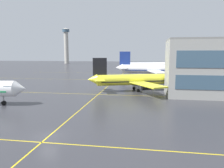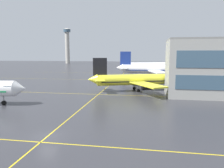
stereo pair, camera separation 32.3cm
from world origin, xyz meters
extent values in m
plane|color=#333338|center=(0.00, 0.00, 0.00)|extent=(600.00, 600.00, 0.00)
cone|color=white|center=(-14.19, 16.15, 3.79)|extent=(2.85, 3.74, 3.44)
cube|color=#385166|center=(-16.30, 15.86, 4.30)|extent=(2.09, 3.43, 0.65)
cylinder|color=#99999E|center=(-18.13, 15.60, 1.52)|extent=(0.26, 0.26, 1.52)
cylinder|color=black|center=(-18.13, 15.60, 0.51)|extent=(1.06, 0.55, 1.02)
cylinder|color=yellow|center=(12.01, 39.51, 3.57)|extent=(27.33, 12.57, 3.31)
cone|color=yellow|center=(26.17, 44.62, 3.57)|extent=(3.23, 3.82, 3.24)
cone|color=yellow|center=(-2.41, 34.31, 3.92)|extent=(3.69, 3.90, 3.14)
cube|color=black|center=(-0.28, 35.08, 7.66)|extent=(4.04, 1.71, 5.22)
cube|color=yellow|center=(0.20, 32.47, 3.92)|extent=(4.16, 5.20, 0.21)
cube|color=yellow|center=(-1.57, 37.39, 3.92)|extent=(4.16, 5.20, 0.21)
cube|color=yellow|center=(13.70, 32.25, 3.05)|extent=(10.74, 13.48, 0.35)
cube|color=yellow|center=(8.67, 46.18, 3.05)|extent=(6.27, 13.55, 0.35)
cylinder|color=black|center=(13.71, 35.31, 1.92)|extent=(3.40, 2.72, 1.83)
cylinder|color=black|center=(10.63, 43.83, 1.92)|extent=(3.40, 2.72, 1.83)
cube|color=#385166|center=(24.29, 43.94, 4.05)|extent=(2.51, 3.39, 0.61)
cube|color=black|center=(12.01, 39.51, 3.16)|extent=(25.24, 11.84, 0.31)
cylinder|color=#99999E|center=(22.65, 43.35, 1.44)|extent=(0.24, 0.24, 1.44)
cylinder|color=black|center=(22.65, 43.35, 0.48)|extent=(1.03, 0.69, 0.96)
cylinder|color=#99999E|center=(11.14, 36.79, 1.44)|extent=(0.24, 0.24, 1.44)
cylinder|color=black|center=(11.14, 36.79, 0.48)|extent=(1.03, 0.69, 0.96)
cylinder|color=#99999E|center=(9.60, 41.05, 1.44)|extent=(0.24, 0.24, 1.44)
cylinder|color=black|center=(9.60, 41.05, 0.48)|extent=(1.03, 0.69, 0.96)
cylinder|color=white|center=(19.23, 76.02, 4.37)|extent=(34.20, 4.83, 4.05)
cone|color=white|center=(37.67, 76.45, 4.37)|extent=(2.86, 4.03, 3.97)
cone|color=white|center=(0.47, 75.59, 4.80)|extent=(3.50, 3.93, 3.85)
cube|color=navy|center=(3.25, 75.66, 9.38)|extent=(5.12, 0.50, 6.40)
cube|color=white|center=(2.79, 72.45, 4.80)|extent=(3.54, 5.62, 0.26)
cube|color=white|center=(2.64, 78.84, 4.80)|extent=(3.54, 5.62, 0.26)
cube|color=white|center=(18.38, 66.94, 3.73)|extent=(9.08, 16.84, 0.43)
cube|color=white|center=(17.96, 85.06, 3.73)|extent=(8.41, 16.74, 0.43)
cylinder|color=navy|center=(19.57, 70.49, 2.35)|extent=(3.68, 2.32, 2.24)
cylinder|color=navy|center=(19.32, 81.57, 2.35)|extent=(3.68, 2.32, 2.24)
cube|color=#385166|center=(35.22, 76.39, 4.96)|extent=(2.00, 3.77, 0.75)
cube|color=navy|center=(19.23, 76.02, 3.86)|extent=(31.47, 4.81, 0.38)
cylinder|color=#99999E|center=(33.09, 76.34, 1.76)|extent=(0.30, 0.30, 1.76)
cylinder|color=black|center=(33.09, 76.34, 0.59)|extent=(1.18, 0.51, 1.17)
cylinder|color=#99999E|center=(17.17, 73.20, 1.76)|extent=(0.30, 0.30, 1.76)
cylinder|color=black|center=(17.17, 73.20, 0.59)|extent=(1.18, 0.51, 1.17)
cylinder|color=#99999E|center=(17.04, 78.75, 1.76)|extent=(0.30, 0.30, 1.76)
cylinder|color=black|center=(17.04, 78.75, 0.59)|extent=(1.18, 0.51, 1.17)
cylinder|color=white|center=(16.87, 107.56, 4.32)|extent=(33.10, 15.05, 4.00)
cone|color=white|center=(-0.30, 101.47, 4.32)|extent=(3.89, 4.61, 3.92)
cone|color=white|center=(34.34, 113.76, 4.74)|extent=(4.45, 4.71, 3.80)
cube|color=red|center=(31.76, 112.85, 9.27)|extent=(4.89, 2.05, 6.32)
cube|color=white|center=(31.19, 116.00, 4.74)|extent=(5.01, 6.29, 0.25)
cube|color=white|center=(33.31, 110.05, 4.74)|extent=(5.01, 6.29, 0.25)
cube|color=white|center=(14.86, 116.35, 3.69)|extent=(12.93, 16.33, 0.42)
cube|color=white|center=(20.85, 99.48, 3.69)|extent=(7.50, 16.38, 0.42)
cylinder|color=#4C4C51|center=(14.84, 112.65, 2.32)|extent=(4.11, 3.28, 2.21)
cylinder|color=#4C4C51|center=(18.50, 102.33, 2.32)|extent=(4.11, 3.28, 2.21)
cube|color=#385166|center=(1.98, 102.28, 4.90)|extent=(3.02, 4.10, 0.74)
cube|color=red|center=(16.87, 107.56, 3.82)|extent=(30.57, 14.18, 0.38)
cylinder|color=#99999E|center=(3.96, 102.98, 1.74)|extent=(0.29, 0.29, 1.74)
cylinder|color=black|center=(3.96, 102.98, 0.58)|extent=(1.25, 0.83, 1.16)
cylinder|color=#99999E|center=(17.94, 110.85, 1.74)|extent=(0.29, 0.29, 1.74)
cylinder|color=black|center=(17.94, 110.85, 0.58)|extent=(1.25, 0.83, 1.16)
cylinder|color=#99999E|center=(19.77, 105.69, 1.74)|extent=(0.29, 0.29, 1.74)
cylinder|color=black|center=(19.77, 105.69, 0.58)|extent=(1.25, 0.83, 1.16)
cube|color=yellow|center=(0.00, -2.00, 0.00)|extent=(114.05, 0.20, 0.01)
cube|color=yellow|center=(0.00, 31.38, 0.00)|extent=(114.05, 0.20, 0.01)
cube|color=yellow|center=(0.00, 64.75, 0.00)|extent=(114.05, 0.20, 0.01)
cube|color=yellow|center=(0.00, 98.13, 0.00)|extent=(114.05, 0.20, 0.01)
cube|color=yellow|center=(0.00, 48.06, 0.00)|extent=(0.20, 146.86, 0.01)
cylinder|color=#ADA89E|center=(-82.22, 221.08, 18.71)|extent=(5.20, 5.20, 37.43)
cylinder|color=#385166|center=(-82.22, 221.08, 39.03)|extent=(8.40, 8.40, 3.20)
cone|color=#ADA89E|center=(-82.22, 221.08, 41.53)|extent=(8.82, 8.82, 1.80)
camera|label=1|loc=(13.18, -26.42, 11.41)|focal=33.95mm
camera|label=2|loc=(13.50, -26.37, 11.41)|focal=33.95mm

